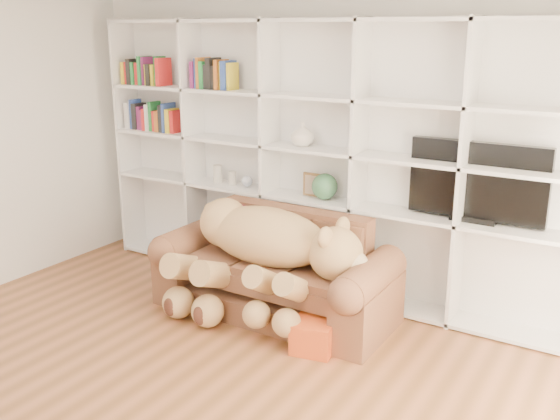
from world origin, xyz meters
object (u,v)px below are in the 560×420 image
Objects in this scene: tv at (477,183)px; teddy_bear at (262,250)px; sofa at (276,276)px; gift_box at (314,336)px.

teddy_bear is at bearing -151.07° from tv.
sofa is 6.70× the size of gift_box.
sofa is 1.23× the size of teddy_bear.
teddy_bear is at bearing -101.37° from sofa.
gift_box is 0.28× the size of tv.
teddy_bear is 5.43× the size of gift_box.
teddy_bear is at bearing 156.79° from gift_box.
teddy_bear is 1.53× the size of tv.
teddy_bear reaches higher than gift_box.
sofa reaches higher than gift_box.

